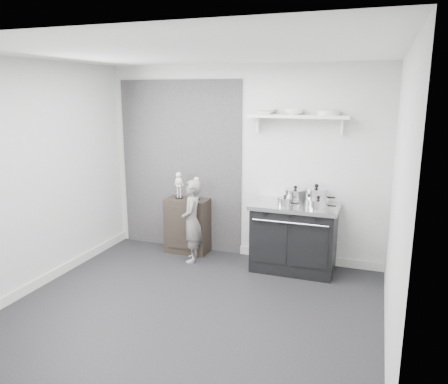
# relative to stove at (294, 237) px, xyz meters

# --- Properties ---
(ground) EXTENTS (4.00, 4.00, 0.00)m
(ground) POSITION_rel_stove_xyz_m (-0.84, -1.48, -0.46)
(ground) COLOR black
(ground) RESTS_ON ground
(room_shell) EXTENTS (4.02, 3.62, 2.71)m
(room_shell) POSITION_rel_stove_xyz_m (-0.93, -1.33, 1.18)
(room_shell) COLOR beige
(room_shell) RESTS_ON ground
(wall_shelf) EXTENTS (1.30, 0.26, 0.24)m
(wall_shelf) POSITION_rel_stove_xyz_m (-0.04, 0.20, 1.55)
(wall_shelf) COLOR white
(wall_shelf) RESTS_ON room_shell
(stove) EXTENTS (1.13, 0.70, 0.90)m
(stove) POSITION_rel_stove_xyz_m (0.00, 0.00, 0.00)
(stove) COLOR black
(stove) RESTS_ON ground
(side_cabinet) EXTENTS (0.62, 0.36, 0.81)m
(side_cabinet) POSITION_rel_stove_xyz_m (-1.60, 0.13, -0.05)
(side_cabinet) COLOR black
(side_cabinet) RESTS_ON ground
(child) EXTENTS (0.39, 0.49, 1.16)m
(child) POSITION_rel_stove_xyz_m (-1.40, -0.18, 0.12)
(child) COLOR slate
(child) RESTS_ON ground
(pot_back_left) EXTENTS (0.37, 0.28, 0.22)m
(pot_back_left) POSITION_rel_stove_xyz_m (-0.03, 0.12, 0.53)
(pot_back_left) COLOR silver
(pot_back_left) RESTS_ON stove
(pot_back_right) EXTENTS (0.40, 0.32, 0.26)m
(pot_back_right) POSITION_rel_stove_xyz_m (0.25, 0.11, 0.55)
(pot_back_right) COLOR silver
(pot_back_right) RESTS_ON stove
(pot_front_right) EXTENTS (0.35, 0.26, 0.17)m
(pot_front_right) POSITION_rel_stove_xyz_m (0.31, -0.16, 0.51)
(pot_front_right) COLOR silver
(pot_front_right) RESTS_ON stove
(pot_front_center) EXTENTS (0.28, 0.19, 0.15)m
(pot_front_center) POSITION_rel_stove_xyz_m (-0.10, -0.18, 0.51)
(pot_front_center) COLOR silver
(pot_front_center) RESTS_ON stove
(skeleton_full) EXTENTS (0.13, 0.08, 0.45)m
(skeleton_full) POSITION_rel_stove_xyz_m (-1.73, 0.13, 0.58)
(skeleton_full) COLOR beige
(skeleton_full) RESTS_ON side_cabinet
(skeleton_torso) EXTENTS (0.11, 0.07, 0.39)m
(skeleton_torso) POSITION_rel_stove_xyz_m (-1.45, 0.13, 0.54)
(skeleton_torso) COLOR beige
(skeleton_torso) RESTS_ON side_cabinet
(bowl_large) EXTENTS (0.30, 0.30, 0.07)m
(bowl_large) POSITION_rel_stove_xyz_m (-0.49, 0.19, 1.62)
(bowl_large) COLOR white
(bowl_large) RESTS_ON wall_shelf
(bowl_small) EXTENTS (0.24, 0.24, 0.08)m
(bowl_small) POSITION_rel_stove_xyz_m (-0.10, 0.19, 1.62)
(bowl_small) COLOR white
(bowl_small) RESTS_ON wall_shelf
(plate_stack) EXTENTS (0.28, 0.28, 0.06)m
(plate_stack) POSITION_rel_stove_xyz_m (0.34, 0.19, 1.61)
(plate_stack) COLOR silver
(plate_stack) RESTS_ON wall_shelf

